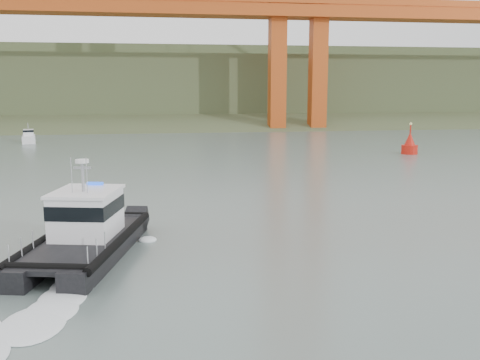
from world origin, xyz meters
name	(u,v)px	position (x,y,z in m)	size (l,w,h in m)	color
ground	(259,251)	(0.00, 0.00, 0.00)	(400.00, 400.00, 0.00)	slate
headlands	(173,91)	(0.00, 125.50, 7.05)	(500.00, 105.36, 27.12)	#3C4B2B
patrol_boat	(85,231)	(-8.60, 0.66, 1.25)	(5.93, 10.84, 4.98)	black
motorboat	(29,137)	(-23.94, 58.36, 0.75)	(2.90, 5.74, 3.02)	silver
nav_buoy	(410,145)	(26.18, 36.36, 1.09)	(1.98, 1.98, 4.13)	red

